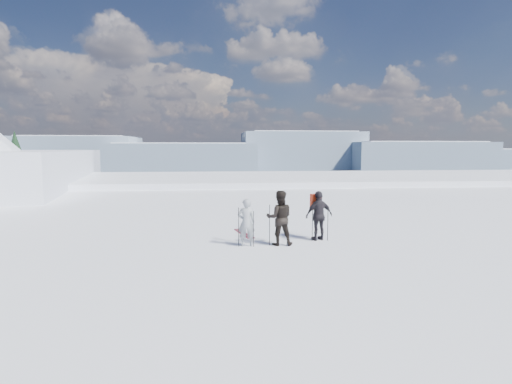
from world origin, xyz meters
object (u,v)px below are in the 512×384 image
at_px(skier_grey, 246,222).
at_px(skis_loose, 243,233).
at_px(skier_dark, 280,218).
at_px(skier_pack, 319,216).

distance_m(skier_grey, skis_loose, 2.04).
bearing_deg(skis_loose, skier_grey, -91.00).
relative_size(skier_dark, skis_loose, 1.10).
distance_m(skier_pack, skis_loose, 3.01).
height_order(skier_grey, skier_pack, skier_pack).
height_order(skier_dark, skier_pack, skier_dark).
bearing_deg(skier_dark, skier_pack, -155.32).
distance_m(skier_dark, skier_pack, 1.59).
distance_m(skier_grey, skier_dark, 1.12).
relative_size(skier_grey, skis_loose, 0.95).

